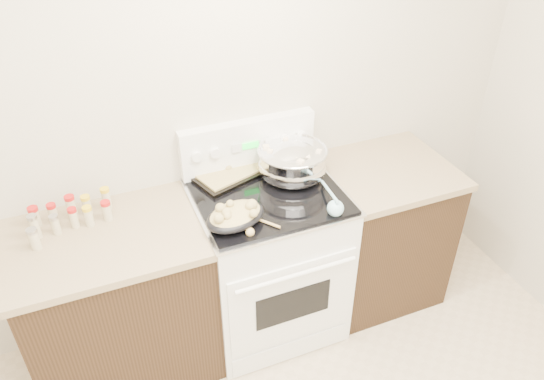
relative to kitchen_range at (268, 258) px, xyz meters
name	(u,v)px	position (x,y,z in m)	size (l,w,h in m)	color
room_shell	(364,296)	(-0.35, -1.42, 1.21)	(4.10, 3.60, 2.75)	beige
counter_left	(121,303)	(-0.83, 0.01, -0.03)	(0.93, 0.67, 0.92)	black
counter_right	(378,231)	(0.73, 0.01, -0.03)	(0.73, 0.67, 0.92)	black
kitchen_range	(268,258)	(0.00, 0.00, 0.00)	(0.78, 0.73, 1.22)	white
mixing_bowl	(292,163)	(0.18, 0.10, 0.54)	(0.45, 0.45, 0.22)	silver
roasting_pan	(235,215)	(-0.24, -0.17, 0.50)	(0.36, 0.30, 0.11)	black
baking_sheet	(231,168)	(-0.11, 0.28, 0.47)	(0.53, 0.44, 0.06)	black
wooden_spoon	(253,227)	(-0.18, -0.24, 0.46)	(0.17, 0.22, 0.04)	tan
blue_ladle	(335,206)	(0.24, -0.27, 0.49)	(0.10, 0.28, 0.10)	#97CEE1
spice_jars	(68,215)	(-0.98, 0.15, 0.49)	(0.39, 0.23, 0.13)	#BFB28C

